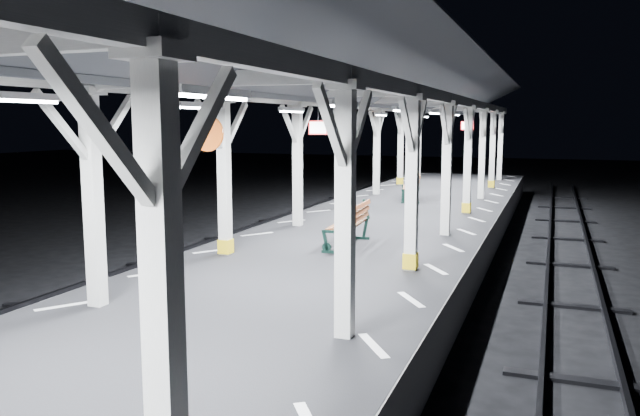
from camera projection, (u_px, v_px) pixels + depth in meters
The scene contains 9 objects.
ground at pixel (272, 341), 10.90m from camera, with size 120.00×120.00×0.00m, color black.
platform at pixel (271, 314), 10.83m from camera, with size 6.00×50.00×1.00m, color black.
hazard_stripes_left at pixel (152, 273), 11.61m from camera, with size 1.00×48.00×0.01m, color silver.
hazard_stripes_right at pixel (411, 300), 9.90m from camera, with size 1.00×48.00×0.01m, color silver.
track_left at pixel (48, 307), 12.63m from camera, with size 2.20×60.00×0.16m.
track_right at pixel (581, 378), 9.14m from camera, with size 2.20×60.00×0.16m.
canopy at pixel (269, 76), 10.26m from camera, with size 5.40×49.00×4.65m.
bench_mid at pixel (352, 223), 14.12m from camera, with size 0.80×1.88×1.00m.
bench_far at pixel (413, 186), 22.45m from camera, with size 1.03×1.87×0.96m.
Camera 1 is at (4.48, -9.51, 3.80)m, focal length 35.00 mm.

